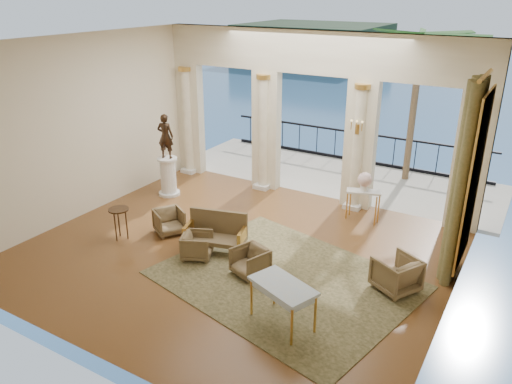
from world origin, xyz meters
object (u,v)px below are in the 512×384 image
Objects in this scene: armchair_a at (169,220)px; armchair_d at (197,244)px; settee at (217,232)px; console_table at (364,196)px; side_table at (119,213)px; statue at (165,136)px; pedestal at (168,177)px; armchair_c at (396,272)px; armchair_b at (250,260)px; game_table at (283,289)px.

armchair_a is 1.43m from armchair_d.
settee is 1.60× the size of console_table.
side_table is at bearing 167.05° from armchair_a.
console_table is (5.31, 1.18, -1.06)m from statue.
side_table is (0.79, -2.68, 0.13)m from pedestal.
armchair_c is 4.19m from armchair_d.
settee is 3.89m from console_table.
armchair_b is at bearing -40.97° from armchair_c.
game_table is at bearing -48.38° from settee.
settee is (-1.20, 0.53, 0.11)m from armchair_b.
armchair_d is at bearing -84.34° from armchair_a.
armchair_c is at bearing -77.97° from console_table.
side_table reaches higher than armchair_d.
side_table is (-2.08, -0.21, 0.34)m from armchair_d.
armchair_c is at bearing -12.34° from pedestal.
console_table reaches higher than side_table.
armchair_c is 7.24m from statue.
armchair_a is at bearing -49.84° from pedestal.
armchair_a is at bearing 46.20° from side_table.
side_table is at bearing 90.45° from statue.
statue is (-1.58, 1.87, 1.39)m from armchair_a.
armchair_d is at bearing 5.70° from side_table.
game_table is at bearing -4.35° from armchair_c.
statue reaches higher than game_table.
armchair_c is at bearing 10.71° from side_table.
armchair_a is 2.45m from pedestal.
pedestal is at bearing 24.37° from armchair_d.
console_table is (2.44, 3.66, 0.35)m from armchair_d.
pedestal is at bearing 167.96° from game_table.
console_table is (3.73, 3.05, 0.34)m from armchair_a.
armchair_c is 0.58× the size of game_table.
console_table is at bearing 38.47° from settee.
armchair_a is 2.81m from statue.
statue reaches higher than pedestal.
armchair_a is 0.86× the size of side_table.
armchair_b is at bearing -30.50° from pedestal.
pedestal is 0.89× the size of statue.
statue reaches higher than armchair_d.
side_table reaches higher than armchair_a.
pedestal is 5.44m from console_table.
settee is (1.45, -0.09, 0.11)m from armchair_a.
armchair_d is (-1.36, 0.01, -0.01)m from armchair_b.
armchair_b is at bearing -72.33° from armchair_a.
settee is at bearing 167.94° from game_table.
settee reaches higher than console_table.
settee reaches higher than armchair_d.
armchair_c is 0.70× the size of pedestal.
pedestal is 1.43× the size of side_table.
statue is at bearing 173.41° from console_table.
armchair_c is 1.01× the size of side_table.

